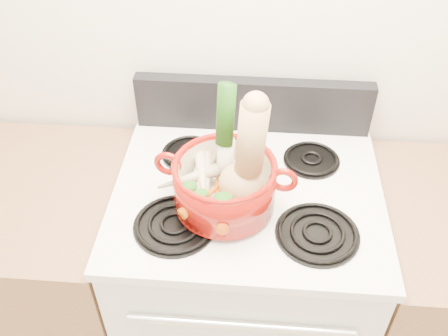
# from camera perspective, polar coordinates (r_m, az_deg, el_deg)

# --- Properties ---
(wall_back) EXTENTS (3.50, 0.02, 2.60)m
(wall_back) POSITION_cam_1_polar(r_m,az_deg,el_deg) (1.54, 3.79, 16.28)
(wall_back) COLOR white
(wall_back) RESTS_ON floor
(stove_body) EXTENTS (0.76, 0.65, 0.92)m
(stove_body) POSITION_cam_1_polar(r_m,az_deg,el_deg) (1.83, 2.25, -13.49)
(stove_body) COLOR silver
(stove_body) RESTS_ON floor
(cooktop) EXTENTS (0.78, 0.67, 0.03)m
(cooktop) POSITION_cam_1_polar(r_m,az_deg,el_deg) (1.46, 2.74, -2.83)
(cooktop) COLOR white
(cooktop) RESTS_ON stove_body
(control_backsplash) EXTENTS (0.76, 0.05, 0.18)m
(control_backsplash) POSITION_cam_1_polar(r_m,az_deg,el_deg) (1.63, 3.33, 7.24)
(control_backsplash) COLOR black
(control_backsplash) RESTS_ON cooktop
(oven_handle) EXTENTS (0.60, 0.02, 0.02)m
(oven_handle) POSITION_cam_1_polar(r_m,az_deg,el_deg) (1.37, 1.86, -17.51)
(oven_handle) COLOR silver
(oven_handle) RESTS_ON stove_body
(burner_front_left) EXTENTS (0.22, 0.22, 0.02)m
(burner_front_left) POSITION_cam_1_polar(r_m,az_deg,el_deg) (1.35, -5.66, -6.40)
(burner_front_left) COLOR black
(burner_front_left) RESTS_ON cooktop
(burner_front_right) EXTENTS (0.22, 0.22, 0.02)m
(burner_front_right) POSITION_cam_1_polar(r_m,az_deg,el_deg) (1.35, 10.62, -7.28)
(burner_front_right) COLOR black
(burner_front_right) RESTS_ON cooktop
(burner_back_left) EXTENTS (0.17, 0.17, 0.02)m
(burner_back_left) POSITION_cam_1_polar(r_m,az_deg,el_deg) (1.56, -3.98, 1.78)
(burner_back_left) COLOR black
(burner_back_left) RESTS_ON cooktop
(burner_back_right) EXTENTS (0.17, 0.17, 0.02)m
(burner_back_right) POSITION_cam_1_polar(r_m,az_deg,el_deg) (1.56, 9.98, 1.04)
(burner_back_right) COLOR black
(burner_back_right) RESTS_ON cooktop
(dutch_oven) EXTENTS (0.31, 0.31, 0.14)m
(dutch_oven) POSITION_cam_1_polar(r_m,az_deg,el_deg) (1.34, 0.07, -1.88)
(dutch_oven) COLOR maroon
(dutch_oven) RESTS_ON burner_front_left
(pot_handle_left) EXTENTS (0.08, 0.03, 0.08)m
(pot_handle_left) POSITION_cam_1_polar(r_m,az_deg,el_deg) (1.34, -6.45, 0.50)
(pot_handle_left) COLOR maroon
(pot_handle_left) RESTS_ON dutch_oven
(pot_handle_right) EXTENTS (0.08, 0.03, 0.08)m
(pot_handle_right) POSITION_cam_1_polar(r_m,az_deg,el_deg) (1.29, 6.83, -1.36)
(pot_handle_right) COLOR maroon
(pot_handle_right) RESTS_ON dutch_oven
(squash) EXTENTS (0.16, 0.15, 0.32)m
(squash) POSITION_cam_1_polar(r_m,az_deg,el_deg) (1.26, 2.08, 1.59)
(squash) COLOR tan
(squash) RESTS_ON dutch_oven
(leek) EXTENTS (0.07, 0.10, 0.32)m
(leek) POSITION_cam_1_polar(r_m,az_deg,el_deg) (1.31, 0.14, 3.64)
(leek) COLOR silver
(leek) RESTS_ON dutch_oven
(ginger) EXTENTS (0.09, 0.07, 0.04)m
(ginger) POSITION_cam_1_polar(r_m,az_deg,el_deg) (1.42, 0.71, 0.06)
(ginger) COLOR #D2BB81
(ginger) RESTS_ON dutch_oven
(parsnip_0) EXTENTS (0.09, 0.21, 0.06)m
(parsnip_0) POSITION_cam_1_polar(r_m,az_deg,el_deg) (1.39, -2.70, -1.05)
(parsnip_0) COLOR beige
(parsnip_0) RESTS_ON dutch_oven
(parsnip_1) EXTENTS (0.08, 0.18, 0.05)m
(parsnip_1) POSITION_cam_1_polar(r_m,az_deg,el_deg) (1.38, -3.37, -1.20)
(parsnip_1) COLOR beige
(parsnip_1) RESTS_ON dutch_oven
(parsnip_2) EXTENTS (0.07, 0.22, 0.06)m
(parsnip_2) POSITION_cam_1_polar(r_m,az_deg,el_deg) (1.38, -2.11, -0.75)
(parsnip_2) COLOR beige
(parsnip_2) RESTS_ON dutch_oven
(parsnip_3) EXTENTS (0.18, 0.10, 0.05)m
(parsnip_3) POSITION_cam_1_polar(r_m,az_deg,el_deg) (1.36, -4.15, -1.09)
(parsnip_3) COLOR beige
(parsnip_3) RESTS_ON dutch_oven
(parsnip_4) EXTENTS (0.05, 0.20, 0.06)m
(parsnip_4) POSITION_cam_1_polar(r_m,az_deg,el_deg) (1.38, -2.43, -0.06)
(parsnip_4) COLOR beige
(parsnip_4) RESTS_ON dutch_oven
(parsnip_5) EXTENTS (0.08, 0.22, 0.06)m
(parsnip_5) POSITION_cam_1_polar(r_m,az_deg,el_deg) (1.36, -2.57, -0.48)
(parsnip_5) COLOR beige
(parsnip_5) RESTS_ON dutch_oven
(carrot_0) EXTENTS (0.07, 0.18, 0.05)m
(carrot_0) POSITION_cam_1_polar(r_m,az_deg,el_deg) (1.31, -0.53, -4.26)
(carrot_0) COLOR #DF4B0B
(carrot_0) RESTS_ON dutch_oven
(carrot_1) EXTENTS (0.12, 0.14, 0.04)m
(carrot_1) POSITION_cam_1_polar(r_m,az_deg,el_deg) (1.32, -2.47, -3.60)
(carrot_1) COLOR #D55C0A
(carrot_1) RESTS_ON dutch_oven
(carrot_2) EXTENTS (0.04, 0.17, 0.04)m
(carrot_2) POSITION_cam_1_polar(r_m,az_deg,el_deg) (1.31, 0.09, -3.76)
(carrot_2) COLOR #CE460A
(carrot_2) RESTS_ON dutch_oven
(carrot_3) EXTENTS (0.10, 0.12, 0.04)m
(carrot_3) POSITION_cam_1_polar(r_m,az_deg,el_deg) (1.30, -0.75, -4.20)
(carrot_3) COLOR #D54E0A
(carrot_3) RESTS_ON dutch_oven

